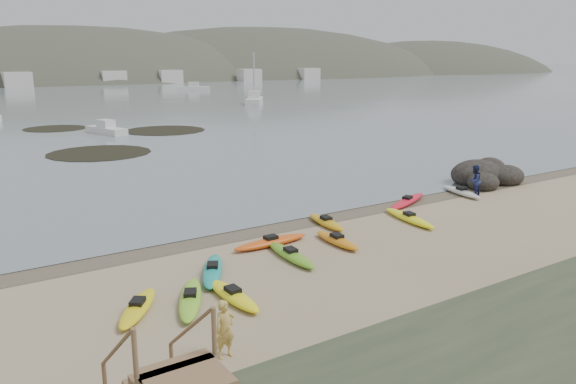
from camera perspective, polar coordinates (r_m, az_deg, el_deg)
ground at (r=27.65m, az=0.00°, el=-3.02°), size 600.00×600.00×0.00m
wet_sand at (r=27.41m, az=0.34°, el=-3.16°), size 60.00×60.00×0.00m
stairs at (r=13.04m, az=-13.13°, el=-18.45°), size 1.50×2.70×2.10m
kayaks at (r=24.40m, az=3.29°, el=-4.91°), size 22.92×8.94×0.34m
person_west at (r=15.50m, az=-6.42°, el=-13.68°), size 0.63×0.44×1.63m
person_east at (r=34.21m, az=18.42°, el=1.10°), size 1.03×0.88×1.85m
rock_cluster at (r=38.34m, az=19.42°, el=1.27°), size 5.35×3.94×1.84m
kelp_mats at (r=59.49m, az=-17.13°, el=5.36°), size 18.75×27.22×0.04m
moored_boats at (r=102.96m, az=-24.47°, el=8.29°), size 87.53×73.33×1.35m
far_hills at (r=224.02m, az=-19.32°, el=6.69°), size 550.00×135.00×80.00m
far_town at (r=168.51m, az=-26.73°, el=10.13°), size 199.00×5.00×4.00m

